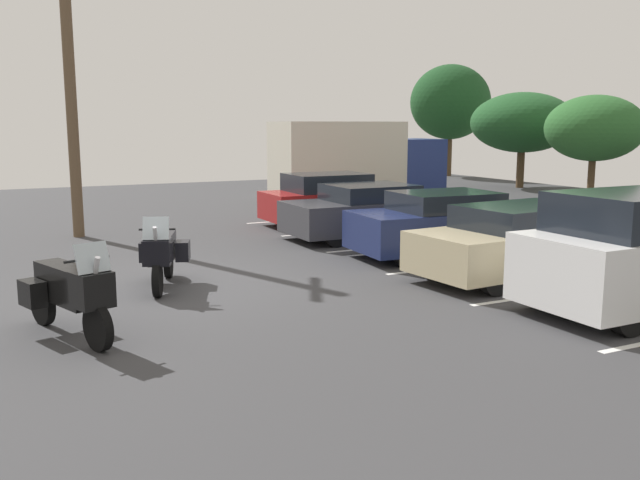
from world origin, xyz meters
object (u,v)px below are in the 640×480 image
car_charcoal (376,211)px  car_champagne (527,241)px  car_navy (449,224)px  motorcycle_second (70,291)px  car_red (336,199)px  motorcycle_touring (162,253)px  box_truck (355,159)px  utility_pole (68,56)px

car_charcoal → car_champagne: (5.35, 0.18, 0.02)m
car_charcoal → car_navy: bearing=3.3°
motorcycle_second → car_red: size_ratio=0.50×
motorcycle_touring → car_red: bearing=130.9°
box_truck → utility_pole: bearing=-67.1°
car_red → car_champagne: bearing=0.1°
motorcycle_second → box_truck: (-13.71, 12.20, 0.91)m
car_charcoal → car_champagne: car_champagne is taller
car_red → utility_pole: size_ratio=0.50×
car_champagne → utility_pole: (-8.91, -7.14, 3.92)m
motorcycle_touring → car_navy: size_ratio=0.44×
car_red → motorcycle_second: bearing=-46.2°
car_red → box_truck: size_ratio=0.65×
car_navy → car_champagne: size_ratio=0.93×
box_truck → motorcycle_second: bearing=-41.7°
car_charcoal → utility_pole: bearing=-117.1°
car_navy → utility_pole: utility_pole is taller
car_red → motorcycle_touring: bearing=-49.1°
motorcycle_second → car_red: (-8.05, 8.38, 0.07)m
motorcycle_touring → car_navy: (-0.24, 6.54, 0.07)m
car_red → box_truck: box_truck is taller
car_charcoal → car_navy: size_ratio=1.06×
car_charcoal → motorcycle_second: bearing=-56.1°
car_red → car_champagne: size_ratio=0.91×
car_charcoal → car_champagne: bearing=1.9°
motorcycle_touring → utility_pole: bearing=-175.0°
motorcycle_touring → car_charcoal: (-3.13, 6.37, 0.04)m
motorcycle_second → car_red: car_red is taller
car_charcoal → utility_pole: (-3.56, -6.96, 3.94)m
car_red → car_navy: bearing=-0.0°
motorcycle_touring → car_charcoal: 7.10m
motorcycle_second → utility_pole: bearing=172.1°
box_truck → utility_pole: utility_pole is taller
car_charcoal → box_truck: bearing=154.0°
box_truck → car_champagne: bearing=-15.7°
car_red → car_charcoal: car_red is taller
motorcycle_touring → box_truck: size_ratio=0.29×
car_charcoal → car_champagne: 5.35m
car_navy → box_truck: (-11.07, 3.82, 0.87)m
motorcycle_second → car_red: bearing=133.8°
car_navy → utility_pole: (-6.45, -7.13, 3.91)m
motorcycle_second → car_navy: car_navy is taller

